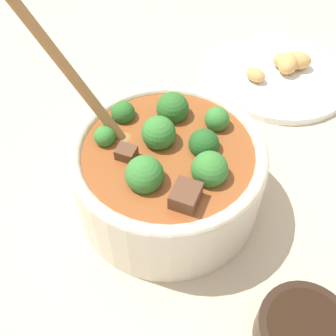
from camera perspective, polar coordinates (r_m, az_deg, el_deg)
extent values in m
plane|color=#C6B293|center=(0.55, 0.00, -4.48)|extent=(4.00, 4.00, 0.00)
cylinder|color=beige|center=(0.51, 0.00, -1.37)|extent=(0.23, 0.23, 0.10)
torus|color=beige|center=(0.47, 0.00, 2.22)|extent=(0.23, 0.23, 0.02)
cylinder|color=brown|center=(0.49, 0.00, 0.31)|extent=(0.20, 0.20, 0.05)
sphere|color=#387F33|center=(0.44, 5.66, -0.18)|extent=(0.04, 0.04, 0.04)
cylinder|color=#6B9956|center=(0.46, 5.39, -2.43)|extent=(0.01, 0.01, 0.02)
sphere|color=#387F33|center=(0.47, -1.64, 4.59)|extent=(0.04, 0.04, 0.04)
cylinder|color=#6B9956|center=(0.49, -1.56, 2.28)|extent=(0.01, 0.01, 0.02)
sphere|color=#387F33|center=(0.43, -3.20, -0.89)|extent=(0.04, 0.04, 0.04)
cylinder|color=#6B9956|center=(0.46, -3.04, -3.22)|extent=(0.01, 0.01, 0.02)
sphere|color=#2D6B28|center=(0.50, 0.63, 8.09)|extent=(0.04, 0.04, 0.04)
cylinder|color=#6B9956|center=(0.52, 0.60, 5.81)|extent=(0.01, 0.01, 0.02)
sphere|color=#387F33|center=(0.48, -8.56, 4.28)|extent=(0.02, 0.02, 0.02)
cylinder|color=#6B9956|center=(0.49, -8.33, 2.84)|extent=(0.01, 0.01, 0.01)
sphere|color=#2D6B28|center=(0.51, -6.09, 7.43)|extent=(0.03, 0.03, 0.03)
cylinder|color=#6B9956|center=(0.52, -5.91, 5.75)|extent=(0.01, 0.01, 0.01)
sphere|color=#235B23|center=(0.47, 4.88, 3.27)|extent=(0.03, 0.03, 0.03)
cylinder|color=#6B9956|center=(0.49, 4.69, 1.27)|extent=(0.01, 0.01, 0.02)
sphere|color=#387F33|center=(0.49, 6.83, 6.44)|extent=(0.03, 0.03, 0.03)
cylinder|color=#6B9956|center=(0.51, 6.61, 4.73)|extent=(0.01, 0.01, 0.01)
cube|color=brown|center=(0.42, 2.39, -3.97)|extent=(0.04, 0.04, 0.02)
cube|color=brown|center=(0.46, -5.67, 1.94)|extent=(0.03, 0.03, 0.02)
ellipsoid|color=olive|center=(0.49, -6.09, 3.67)|extent=(0.04, 0.03, 0.01)
cylinder|color=olive|center=(0.45, -14.83, 14.44)|extent=(0.09, 0.12, 0.21)
cylinder|color=black|center=(0.47, 17.76, -20.51)|extent=(0.09, 0.09, 0.04)
cylinder|color=black|center=(0.46, 18.19, -19.92)|extent=(0.08, 0.08, 0.01)
cylinder|color=white|center=(0.74, 14.90, 12.00)|extent=(0.23, 0.23, 0.01)
ellipsoid|color=tan|center=(0.75, 17.07, 13.74)|extent=(0.06, 0.05, 0.03)
ellipsoid|color=tan|center=(0.71, 11.76, 12.25)|extent=(0.03, 0.04, 0.02)
ellipsoid|color=tan|center=(0.74, 15.68, 13.74)|extent=(0.05, 0.05, 0.03)
ellipsoid|color=tan|center=(0.74, 15.94, 13.50)|extent=(0.06, 0.05, 0.03)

